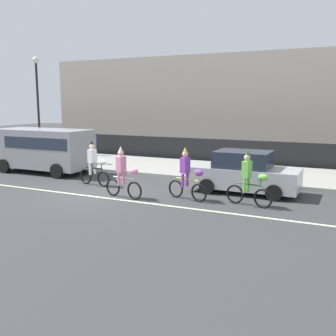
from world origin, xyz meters
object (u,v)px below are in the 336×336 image
Objects in this scene: parked_van_grey at (45,147)px; street_lamp_post at (37,94)px; parade_cyclist_lime at (249,182)px; parade_cyclist_purple at (188,177)px; pedestrian_onlooker at (94,142)px; parade_cyclist_pink at (124,175)px; parked_car_silver at (245,173)px; parade_cyclist_zebra at (94,166)px.

street_lamp_post reaches higher than parked_van_grey.
parade_cyclist_lime is 0.38× the size of parked_van_grey.
parade_cyclist_purple reaches higher than pedestrian_onlooker.
parade_cyclist_pink is at bearing -48.51° from pedestrian_onlooker.
parade_cyclist_purple is 2.56m from parked_car_silver.
parade_cyclist_lime is at bearing -4.12° from parade_cyclist_zebra.
parade_cyclist_purple is 1.19× the size of pedestrian_onlooker.
parade_cyclist_lime is at bearing 2.84° from parade_cyclist_purple.
parade_cyclist_zebra is 8.05m from street_lamp_post.
parked_van_grey is (-10.89, 2.00, 0.44)m from parade_cyclist_lime.
pedestrian_onlooker is (-9.64, 7.62, 0.17)m from parade_cyclist_purple.
parked_car_silver is at bearing 13.09° from parade_cyclist_zebra.
parade_cyclist_lime is at bearing -17.44° from street_lamp_post.
parade_cyclist_pink reaches higher than parked_car_silver.
street_lamp_post is at bearing 158.79° from parade_cyclist_purple.
parked_car_silver is (3.82, 2.76, -0.06)m from parade_cyclist_pink.
parked_van_grey reaches higher than pedestrian_onlooker.
parade_cyclist_lime is 2.02m from parked_car_silver.
pedestrian_onlooker is at bearing 147.69° from parade_cyclist_lime.
street_lamp_post is 3.62× the size of pedestrian_onlooker.
parade_cyclist_zebra is 6.78m from parade_cyclist_lime.
parked_car_silver is at bearing -10.13° from street_lamp_post.
pedestrian_onlooker is at bearing 131.49° from parade_cyclist_pink.
parade_cyclist_purple is at bearing -177.16° from parade_cyclist_lime.
pedestrian_onlooker is (-5.11, 7.02, 0.17)m from parade_cyclist_zebra.
parade_cyclist_purple is 2.24m from parade_cyclist_lime.
parade_cyclist_zebra is at bearing 149.62° from parade_cyclist_pink.
parked_car_silver is 12.54m from pedestrian_onlooker.
street_lamp_post is at bearing 150.40° from parade_cyclist_zebra.
parked_car_silver is (-0.66, 1.91, -0.06)m from parade_cyclist_lime.
parade_cyclist_zebra is 1.00× the size of parade_cyclist_pink.
parade_cyclist_purple is 0.33× the size of street_lamp_post.
parade_cyclist_pink is 0.47× the size of parked_car_silver.
parade_cyclist_lime is 14.20m from street_lamp_post.
parked_van_grey is at bearing 169.57° from parade_cyclist_lime.
parade_cyclist_lime is 14.05m from pedestrian_onlooker.
parade_cyclist_zebra reaches higher than pedestrian_onlooker.
parked_van_grey is 0.85× the size of street_lamp_post.
parade_cyclist_zebra is at bearing 172.48° from parade_cyclist_purple.
parade_cyclist_zebra is 0.38× the size of parked_van_grey.
pedestrian_onlooker is at bearing 126.04° from parade_cyclist_zebra.
parked_van_grey reaches higher than parade_cyclist_zebra.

